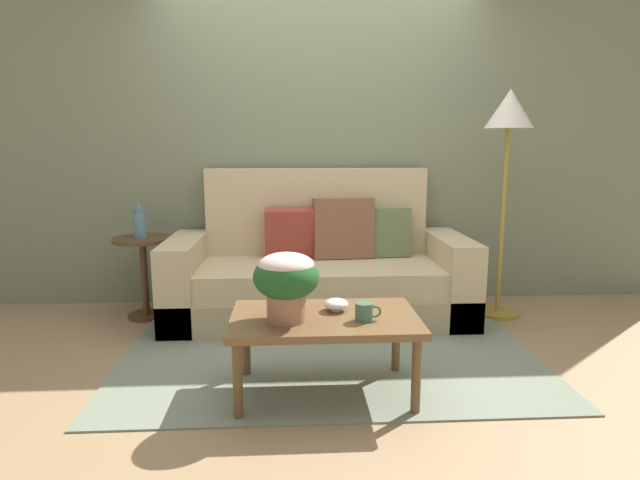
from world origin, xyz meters
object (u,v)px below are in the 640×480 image
(potted_plant, at_px, (286,278))
(floor_lamp, at_px, (508,131))
(coffee_table, at_px, (325,325))
(coffee_mug, at_px, (365,312))
(table_vase, at_px, (139,224))
(side_table, at_px, (144,263))
(couch, at_px, (320,273))
(snack_bowl, at_px, (336,304))

(potted_plant, bearing_deg, floor_lamp, 38.50)
(coffee_table, height_order, coffee_mug, coffee_mug)
(coffee_mug, bearing_deg, table_vase, 136.50)
(potted_plant, relative_size, coffee_mug, 2.60)
(side_table, bearing_deg, table_vase, 167.17)
(coffee_table, relative_size, coffee_mug, 7.27)
(side_table, height_order, table_vase, table_vase)
(potted_plant, height_order, coffee_mug, potted_plant)
(coffee_table, height_order, potted_plant, potted_plant)
(couch, bearing_deg, coffee_mug, -83.91)
(coffee_mug, distance_m, snack_bowl, 0.21)
(couch, bearing_deg, snack_bowl, -89.14)
(couch, xyz_separation_m, coffee_table, (-0.05, -1.29, 0.05))
(side_table, bearing_deg, floor_lamp, -1.92)
(coffee_table, bearing_deg, table_vase, 134.36)
(side_table, bearing_deg, couch, -1.12)
(side_table, height_order, floor_lamp, floor_lamp)
(table_vase, bearing_deg, couch, -1.24)
(floor_lamp, distance_m, table_vase, 2.79)
(couch, bearing_deg, table_vase, 178.76)
(couch, relative_size, potted_plant, 6.46)
(coffee_mug, bearing_deg, coffee_table, 155.26)
(floor_lamp, height_order, snack_bowl, floor_lamp)
(side_table, bearing_deg, snack_bowl, -42.78)
(coffee_mug, bearing_deg, side_table, 136.31)
(couch, distance_m, coffee_table, 1.29)
(side_table, xyz_separation_m, coffee_mug, (1.47, -1.40, 0.05))
(side_table, relative_size, potted_plant, 1.79)
(table_vase, bearing_deg, floor_lamp, -1.97)
(couch, height_order, coffee_mug, couch)
(couch, height_order, floor_lamp, floor_lamp)
(side_table, distance_m, snack_bowl, 1.83)
(couch, xyz_separation_m, coffee_mug, (0.15, -1.38, 0.14))
(couch, distance_m, table_vase, 1.39)
(coffee_mug, xyz_separation_m, table_vase, (-1.48, 1.41, 0.25))
(snack_bowl, bearing_deg, couch, 90.86)
(coffee_mug, relative_size, snack_bowl, 1.01)
(couch, height_order, side_table, couch)
(coffee_mug, height_order, snack_bowl, coffee_mug)
(side_table, xyz_separation_m, floor_lamp, (2.70, -0.09, 0.97))
(coffee_table, distance_m, floor_lamp, 2.13)
(side_table, bearing_deg, potted_plant, -51.86)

